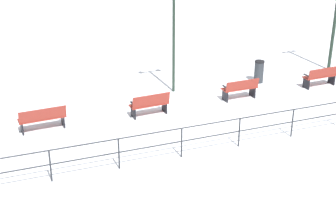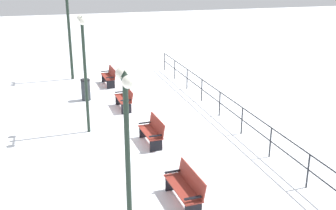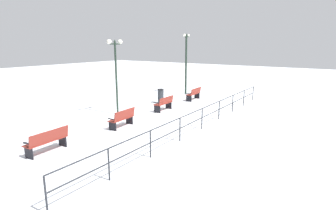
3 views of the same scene
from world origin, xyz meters
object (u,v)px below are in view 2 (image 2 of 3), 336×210
object	(u,v)px
bench_third	(153,131)
bench_fourth	(186,187)
lamppost_far	(127,140)
trash_bin	(86,90)
bench_second	(125,98)
bench_nearest	(109,76)
lamppost_near	(69,26)
lamppost_middle	(84,53)

from	to	relation	value
bench_third	bench_fourth	xyz separation A→B (m)	(0.14, 3.95, 0.01)
lamppost_far	trash_bin	size ratio (longest dim) A/B	4.25
bench_second	bench_third	world-z (taller)	bench_third
bench_nearest	lamppost_near	distance (m)	3.49
lamppost_far	lamppost_near	bearing A→B (deg)	-90.00
bench_third	trash_bin	xyz separation A→B (m)	(1.71, -5.68, 0.03)
lamppost_near	bench_third	bearing A→B (deg)	101.79
lamppost_near	lamppost_middle	size ratio (longest dim) A/B	1.13
bench_fourth	bench_nearest	bearing A→B (deg)	-92.30
bench_fourth	trash_bin	distance (m)	9.76
lamppost_far	trash_bin	distance (m)	11.94
trash_bin	bench_second	bearing A→B (deg)	130.60
bench_fourth	lamppost_near	bearing A→B (deg)	-85.03
bench_second	bench_nearest	bearing A→B (deg)	-90.45
lamppost_middle	bench_fourth	bearing A→B (deg)	108.32
lamppost_middle	trash_bin	xyz separation A→B (m)	(-0.32, -3.93, -2.52)
trash_bin	lamppost_middle	bearing A→B (deg)	85.38
bench_third	lamppost_near	xyz separation A→B (m)	(2.02, -9.69, 2.44)
bench_nearest	lamppost_far	xyz separation A→B (m)	(1.76, 13.91, 2.41)
lamppost_far	lamppost_middle	bearing A→B (deg)	-90.00
bench_nearest	lamppost_near	xyz separation A→B (m)	(1.76, -1.80, 2.42)
bench_third	lamppost_far	xyz separation A→B (m)	(2.02, 6.01, 2.43)
bench_third	lamppost_middle	xyz separation A→B (m)	(2.02, -1.75, 2.55)
bench_nearest	bench_second	world-z (taller)	bench_nearest
bench_third	trash_bin	world-z (taller)	trash_bin
lamppost_far	bench_second	bearing A→B (deg)	-100.27
lamppost_near	lamppost_middle	bearing A→B (deg)	90.00
bench_third	bench_fourth	distance (m)	3.95
lamppost_near	lamppost_middle	xyz separation A→B (m)	(-0.00, 7.95, 0.11)
bench_third	lamppost_far	size ratio (longest dim) A/B	0.36
lamppost_far	bench_fourth	bearing A→B (deg)	-132.49
bench_nearest	lamppost_near	size ratio (longest dim) A/B	0.33
bench_nearest	bench_fourth	world-z (taller)	bench_nearest
bench_second	trash_bin	bearing A→B (deg)	-50.48
lamppost_near	lamppost_far	size ratio (longest dim) A/B	1.15
bench_fourth	trash_bin	world-z (taller)	trash_bin
lamppost_middle	trash_bin	world-z (taller)	lamppost_middle
trash_bin	bench_fourth	bearing A→B (deg)	99.25
bench_fourth	trash_bin	size ratio (longest dim) A/B	1.68
trash_bin	lamppost_near	bearing A→B (deg)	-85.48
bench_third	trash_bin	size ratio (longest dim) A/B	1.51
bench_second	lamppost_middle	size ratio (longest dim) A/B	0.34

